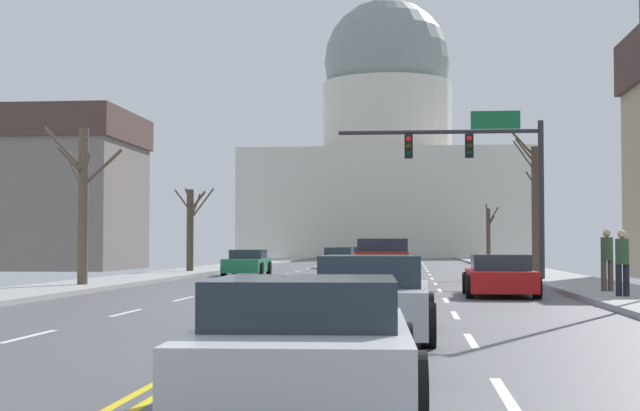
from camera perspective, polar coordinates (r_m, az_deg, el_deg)
ground at (r=23.44m, az=-0.90°, el=-5.89°), size 20.00×180.00×0.20m
signal_gantry at (r=37.29m, az=9.69°, el=2.74°), size 7.91×0.41×6.49m
street_lamp_right at (r=24.29m, az=18.14°, el=6.52°), size 2.42×0.24×8.53m
capitol_building at (r=107.65m, az=4.05°, el=2.97°), size 31.31×18.63×31.60m
pickup_truck_near_00 at (r=34.18m, az=3.78°, el=-3.55°), size 2.30×5.41×1.67m
sedan_near_01 at (r=27.40m, az=10.74°, el=-4.22°), size 2.06×4.25×1.18m
sedan_near_02 at (r=21.72m, az=2.76°, el=-4.68°), size 2.04×4.40×1.21m
sedan_near_03 at (r=15.13m, az=3.19°, el=-5.66°), size 2.01×4.69×1.30m
sedan_near_04 at (r=8.98m, az=-0.86°, el=-8.24°), size 2.24×4.48×1.17m
sedan_oncoming_00 at (r=44.95m, az=-4.38°, el=-3.46°), size 2.00×4.59×1.20m
sedan_oncoming_01 at (r=58.37m, az=1.14°, el=-3.19°), size 2.19×4.45×1.26m
sedan_oncoming_02 at (r=67.65m, az=1.82°, el=-3.06°), size 2.08×4.32×1.25m
flank_building_00 at (r=57.07m, az=-15.67°, el=0.90°), size 9.19×9.22×9.06m
bare_tree_00 at (r=45.62m, az=12.75°, el=-0.00°), size 1.29×2.24×6.56m
bare_tree_01 at (r=32.47m, az=-14.04°, el=0.33°), size 2.63×2.30×5.26m
bare_tree_02 at (r=76.03m, az=10.08°, el=-1.64°), size 0.96×1.60×4.54m
bare_tree_03 at (r=47.59m, az=-7.77°, el=-1.27°), size 1.84×2.01×4.15m
pedestrian_00 at (r=25.52m, az=17.68°, el=-3.11°), size 0.35×0.34×1.69m
pedestrian_01 at (r=28.20m, az=16.84°, el=-2.96°), size 0.35×0.34×1.75m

